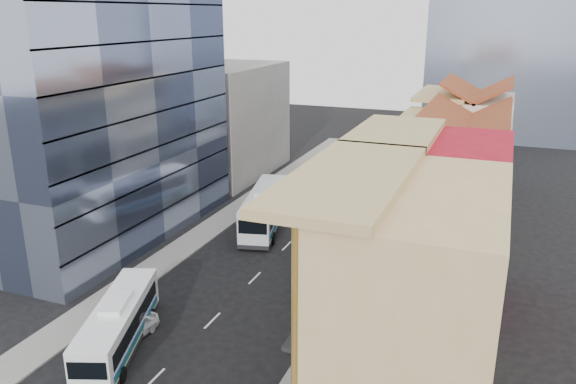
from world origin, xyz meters
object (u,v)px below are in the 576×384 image
at_px(office_tower, 96,75).
at_px(bus_left_far, 265,208).
at_px(bus_right, 316,249).
at_px(bus_left_near, 118,324).
at_px(sedan_left, 132,329).
at_px(shophouse_tan, 416,298).

height_order(office_tower, bus_left_far, office_tower).
bearing_deg(office_tower, bus_right, -0.97).
bearing_deg(bus_left_near, bus_left_far, 69.76).
height_order(office_tower, sedan_left, office_tower).
xyz_separation_m(office_tower, sedan_left, (13.25, -14.83, -14.32)).
height_order(shophouse_tan, sedan_left, shophouse_tan).
height_order(shophouse_tan, office_tower, office_tower).
distance_m(shophouse_tan, sedan_left, 18.55).
bearing_deg(bus_left_near, bus_right, 43.81).
xyz_separation_m(bus_left_far, sedan_left, (-0.05, -21.45, -1.34)).
xyz_separation_m(bus_left_near, bus_left_far, (0.12, 22.64, 0.33)).
distance_m(bus_left_far, bus_right, 10.33).
xyz_separation_m(office_tower, bus_right, (20.91, -0.35, -13.34)).
relative_size(bus_left_near, bus_left_far, 0.84).
relative_size(bus_left_far, sedan_left, 3.15).
height_order(office_tower, bus_left_near, office_tower).
height_order(bus_left_far, sedan_left, bus_left_far).
distance_m(shophouse_tan, bus_left_near, 18.45).
bearing_deg(bus_left_far, sedan_left, -103.63).
bearing_deg(bus_right, office_tower, 158.24).
bearing_deg(sedan_left, office_tower, 136.44).
bearing_deg(bus_left_near, shophouse_tan, -13.46).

